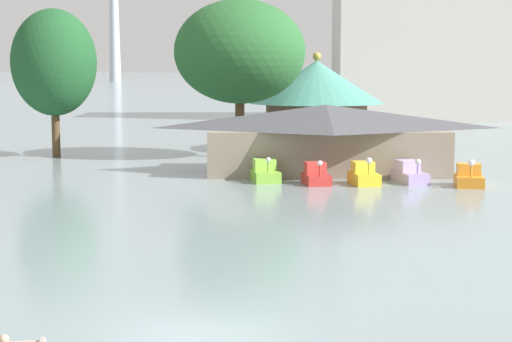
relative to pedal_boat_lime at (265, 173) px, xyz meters
name	(u,v)px	position (x,y,z in m)	size (l,w,h in m)	color
ground_plane	(200,336)	(-1.98, -29.82, -0.53)	(2000.00, 2000.00, 0.00)	gray
pedal_boat_lime	(265,173)	(0.00, 0.00, 0.00)	(1.91, 2.70, 1.58)	#8CCC3F
pedal_boat_red	(316,176)	(2.98, -1.21, -0.02)	(1.71, 2.42, 1.50)	red
pedal_boat_yellow	(364,175)	(5.79, -1.29, 0.01)	(1.77, 2.52, 1.68)	yellow
pedal_boat_lavender	(410,174)	(8.61, -0.47, -0.01)	(1.97, 2.99, 1.53)	#B299D8
pedal_boat_orange	(469,177)	(11.76, -2.08, -0.01)	(1.83, 2.50, 1.66)	orange
boathouse	(326,137)	(4.03, 4.73, 1.78)	(16.33, 8.74, 4.40)	gray
green_roof_pavilion	(317,99)	(4.44, 19.60, 3.66)	(11.05, 11.05, 8.04)	brown
shoreline_tree_tall_left	(54,63)	(-15.80, 14.04, 6.62)	(6.41, 6.41, 11.20)	brown
shoreline_tree_mid	(240,52)	(-1.77, 13.74, 7.43)	(9.86, 9.86, 11.88)	brown
background_building_block	(462,16)	(25.92, 60.91, 12.82)	(32.86, 12.70, 26.65)	beige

